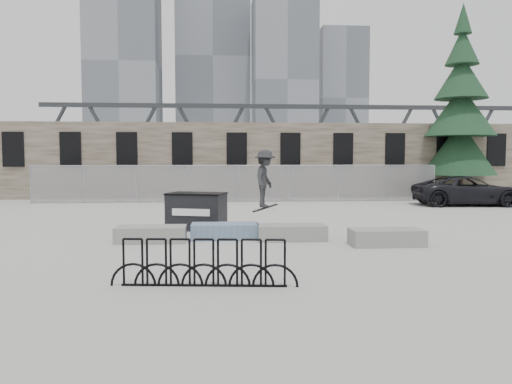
# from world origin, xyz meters

# --- Properties ---
(ground) EXTENTS (120.00, 120.00, 0.00)m
(ground) POSITION_xyz_m (0.00, 0.00, 0.00)
(ground) COLOR #A7A7A2
(ground) RESTS_ON ground
(stone_wall) EXTENTS (36.00, 2.58, 4.50)m
(stone_wall) POSITION_xyz_m (0.00, 16.24, 2.26)
(stone_wall) COLOR brown
(stone_wall) RESTS_ON ground
(chainlink_fence) EXTENTS (22.06, 0.06, 2.02)m
(chainlink_fence) POSITION_xyz_m (-0.00, 12.50, 1.04)
(chainlink_fence) COLOR gray
(chainlink_fence) RESTS_ON ground
(planter_far_left) EXTENTS (2.00, 0.90, 0.46)m
(planter_far_left) POSITION_xyz_m (-3.07, -0.16, 0.25)
(planter_far_left) COLOR gray
(planter_far_left) RESTS_ON ground
(planter_center_left) EXTENTS (2.00, 0.90, 0.46)m
(planter_center_left) POSITION_xyz_m (-0.93, 0.28, 0.25)
(planter_center_left) COLOR #2F578D
(planter_center_left) RESTS_ON ground
(planter_center_right) EXTENTS (2.00, 0.90, 0.46)m
(planter_center_right) POSITION_xyz_m (1.03, -0.13, 0.25)
(planter_center_right) COLOR gray
(planter_center_right) RESTS_ON ground
(planter_offset) EXTENTS (2.00, 0.90, 0.46)m
(planter_offset) POSITION_xyz_m (3.53, -1.23, 0.25)
(planter_offset) COLOR gray
(planter_offset) RESTS_ON ground
(dumpster) EXTENTS (2.15, 1.66, 1.25)m
(dumpster) POSITION_xyz_m (-1.85, 2.25, 0.63)
(dumpster) COLOR black
(dumpster) RESTS_ON ground
(bike_rack) EXTENTS (3.58, 0.43, 0.90)m
(bike_rack) POSITION_xyz_m (-1.41, -5.26, 0.44)
(bike_rack) COLOR black
(bike_rack) RESTS_ON ground
(spruce_tree) EXTENTS (4.25, 4.25, 11.50)m
(spruce_tree) POSITION_xyz_m (13.31, 14.29, 4.94)
(spruce_tree) COLOR #38281E
(spruce_tree) RESTS_ON ground
(skyline_towers) EXTENTS (58.00, 28.00, 48.00)m
(skyline_towers) POSITION_xyz_m (-1.01, 93.81, 20.79)
(skyline_towers) COLOR slate
(skyline_towers) RESTS_ON ground
(truss_bridge) EXTENTS (70.00, 3.00, 9.80)m
(truss_bridge) POSITION_xyz_m (10.00, 55.00, 4.13)
(truss_bridge) COLOR #2D3033
(truss_bridge) RESTS_ON ground
(suv) EXTENTS (5.53, 2.93, 1.48)m
(suv) POSITION_xyz_m (11.54, 9.75, 0.74)
(suv) COLOR black
(suv) RESTS_ON ground
(skateboarder) EXTENTS (1.01, 1.30, 1.93)m
(skateboarder) POSITION_xyz_m (0.32, 0.73, 1.78)
(skateboarder) COLOR #262628
(skateboarder) RESTS_ON ground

